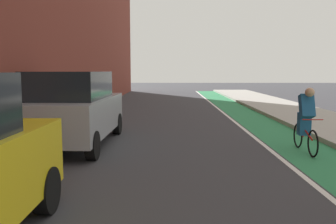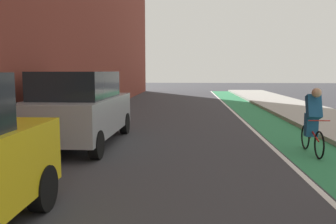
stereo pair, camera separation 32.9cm
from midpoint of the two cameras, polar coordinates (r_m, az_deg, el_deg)
ground_plane at (r=11.17m, az=3.92°, el=-3.69°), size 97.94×97.94×0.00m
bike_lane_paint at (r=13.54m, az=17.25°, el=-2.16°), size 1.60×44.52×0.00m
lane_divider_stripe at (r=13.35m, az=13.50°, el=-2.16°), size 0.12×44.52×0.00m
parked_suv_silver at (r=9.85m, az=-13.02°, el=0.74°), size 2.04×4.43×1.98m
cyclist_far at (r=9.27m, az=23.15°, el=-1.05°), size 0.48×1.69×1.60m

